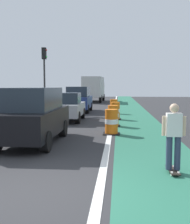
# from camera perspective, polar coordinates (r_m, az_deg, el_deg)

# --- Properties ---
(ground_plane) EXTENTS (100.00, 100.00, 0.00)m
(ground_plane) POSITION_cam_1_polar(r_m,az_deg,el_deg) (5.83, -8.50, -15.98)
(ground_plane) COLOR #2D2D30
(bike_lane_strip) EXTENTS (2.50, 80.00, 0.01)m
(bike_lane_strip) POSITION_cam_1_polar(r_m,az_deg,el_deg) (17.45, 8.42, -1.70)
(bike_lane_strip) COLOR #286B51
(bike_lane_strip) RESTS_ON ground
(lane_divider_stripe) EXTENTS (0.20, 80.00, 0.01)m
(lane_divider_stripe) POSITION_cam_1_polar(r_m,az_deg,el_deg) (17.42, 3.49, -1.66)
(lane_divider_stripe) COLOR silver
(lane_divider_stripe) RESTS_ON ground
(skateboarder_on_lane) EXTENTS (0.57, 0.81, 1.69)m
(skateboarder_on_lane) POSITION_cam_1_polar(r_m,az_deg,el_deg) (7.10, 15.54, -4.62)
(skateboarder_on_lane) COLOR black
(skateboarder_on_lane) RESTS_ON ground
(parked_suv_nearest) EXTENTS (1.93, 4.60, 2.04)m
(parked_suv_nearest) POSITION_cam_1_polar(r_m,az_deg,el_deg) (10.68, -12.32, -0.60)
(parked_suv_nearest) COLOR black
(parked_suv_nearest) RESTS_ON ground
(parked_sedan_second) EXTENTS (1.97, 4.13, 1.70)m
(parked_sedan_second) POSITION_cam_1_polar(r_m,az_deg,el_deg) (17.16, -5.74, 1.00)
(parked_sedan_second) COLOR #9EA0A5
(parked_sedan_second) RESTS_ON ground
(parked_suv_third) EXTENTS (1.95, 4.61, 2.04)m
(parked_suv_third) POSITION_cam_1_polar(r_m,az_deg,el_deg) (23.07, -3.27, 2.61)
(parked_suv_third) COLOR navy
(parked_suv_third) RESTS_ON ground
(traffic_barrel_front) EXTENTS (0.73, 0.73, 1.09)m
(traffic_barrel_front) POSITION_cam_1_polar(r_m,az_deg,el_deg) (12.39, 3.33, -2.03)
(traffic_barrel_front) COLOR orange
(traffic_barrel_front) RESTS_ON ground
(traffic_barrel_mid) EXTENTS (0.73, 0.73, 1.09)m
(traffic_barrel_mid) POSITION_cam_1_polar(r_m,az_deg,el_deg) (14.91, 3.68, -0.79)
(traffic_barrel_mid) COLOR orange
(traffic_barrel_mid) RESTS_ON ground
(traffic_barrel_back) EXTENTS (0.73, 0.73, 1.09)m
(traffic_barrel_back) POSITION_cam_1_polar(r_m,az_deg,el_deg) (17.88, 4.09, 0.22)
(traffic_barrel_back) COLOR orange
(traffic_barrel_back) RESTS_ON ground
(traffic_barrel_far) EXTENTS (0.73, 0.73, 1.09)m
(traffic_barrel_far) POSITION_cam_1_polar(r_m,az_deg,el_deg) (21.55, 3.79, 1.08)
(traffic_barrel_far) COLOR orange
(traffic_barrel_far) RESTS_ON ground
(delivery_truck_down_block) EXTENTS (2.50, 7.65, 3.23)m
(delivery_truck_down_block) POSITION_cam_1_polar(r_m,az_deg,el_deg) (37.43, -0.19, 4.89)
(delivery_truck_down_block) COLOR beige
(delivery_truck_down_block) RESTS_ON ground
(traffic_light_corner) EXTENTS (0.41, 0.32, 5.10)m
(traffic_light_corner) POSITION_cam_1_polar(r_m,az_deg,el_deg) (23.01, -10.14, 8.67)
(traffic_light_corner) COLOR #2D2D2D
(traffic_light_corner) RESTS_ON ground
(pedestrian_crossing) EXTENTS (0.34, 0.20, 1.61)m
(pedestrian_crossing) POSITION_cam_1_polar(r_m,az_deg,el_deg) (15.79, -15.89, 0.56)
(pedestrian_crossing) COLOR #33333D
(pedestrian_crossing) RESTS_ON ground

